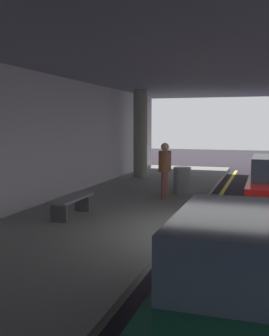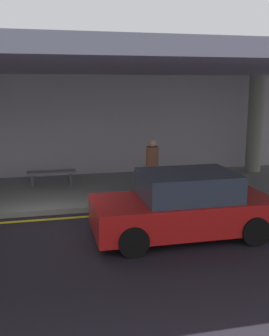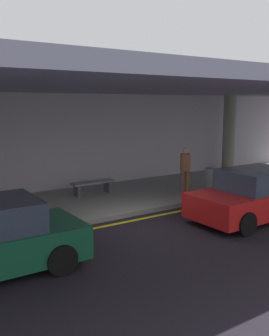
{
  "view_description": "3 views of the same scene",
  "coord_description": "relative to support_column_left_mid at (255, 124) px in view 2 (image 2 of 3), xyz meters",
  "views": [
    {
      "loc": [
        -8.51,
        -0.75,
        2.39
      ],
      "look_at": [
        1.45,
        2.46,
        1.26
      ],
      "focal_mm": 43.84,
      "sensor_mm": 36.0,
      "label": 1
    },
    {
      "loc": [
        0.12,
        -9.4,
        3.4
      ],
      "look_at": [
        2.77,
        2.06,
        0.96
      ],
      "focal_mm": 42.46,
      "sensor_mm": 36.0,
      "label": 2
    },
    {
      "loc": [
        -5.95,
        -8.39,
        3.4
      ],
      "look_at": [
        0.73,
        1.58,
        1.38
      ],
      "focal_mm": 40.91,
      "sensor_mm": 36.0,
      "label": 3
    }
  ],
  "objects": [
    {
      "name": "ground_plane",
      "position": [
        -8.0,
        -4.3,
        -1.97
      ],
      "size": [
        60.0,
        60.0,
        0.0
      ],
      "primitive_type": "plane",
      "color": "black"
    },
    {
      "name": "sidewalk",
      "position": [
        -8.0,
        -1.2,
        -1.9
      ],
      "size": [
        26.0,
        4.2,
        0.15
      ],
      "primitive_type": "cube",
      "color": "gray",
      "rests_on": "ground"
    },
    {
      "name": "lane_stripe_yellow",
      "position": [
        -8.0,
        -3.64,
        -1.97
      ],
      "size": [
        26.0,
        0.14,
        0.01
      ],
      "primitive_type": "cube",
      "color": "yellow",
      "rests_on": "ground"
    },
    {
      "name": "support_column_left_mid",
      "position": [
        0.0,
        0.0,
        0.0
      ],
      "size": [
        0.59,
        0.59,
        3.65
      ],
      "primitive_type": "cylinder",
      "color": "gray",
      "rests_on": "sidewalk"
    },
    {
      "name": "ceiling_overhang",
      "position": [
        -8.0,
        -1.7,
        1.97
      ],
      "size": [
        28.0,
        13.2,
        0.3
      ],
      "primitive_type": "cube",
      "color": "#898DA3",
      "rests_on": "support_column_far_left"
    },
    {
      "name": "terminal_back_wall",
      "position": [
        -8.0,
        1.05,
        -0.07
      ],
      "size": [
        26.0,
        0.3,
        3.8
      ],
      "primitive_type": "cube",
      "color": "#B5AEB4",
      "rests_on": "ground"
    },
    {
      "name": "car_red",
      "position": [
        -4.83,
        -5.51,
        -1.26
      ],
      "size": [
        4.1,
        1.92,
        1.5
      ],
      "rotation": [
        0.0,
        0.0,
        3.1
      ],
      "color": "red",
      "rests_on": "ground"
    },
    {
      "name": "traveler_with_luggage",
      "position": [
        -4.66,
        -2.19,
        -0.86
      ],
      "size": [
        0.38,
        0.38,
        1.68
      ],
      "rotation": [
        0.0,
        0.0,
        3.56
      ],
      "color": "brown",
      "rests_on": "sidewalk"
    },
    {
      "name": "bench_metal",
      "position": [
        -7.67,
        -0.6,
        -1.47
      ],
      "size": [
        1.6,
        0.5,
        0.48
      ],
      "color": "slate",
      "rests_on": "sidewalk"
    },
    {
      "name": "trash_bin_steel",
      "position": [
        -3.57,
        -2.5,
        -1.4
      ],
      "size": [
        0.56,
        0.56,
        0.85
      ],
      "primitive_type": "cylinder",
      "color": "gray",
      "rests_on": "sidewalk"
    }
  ]
}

